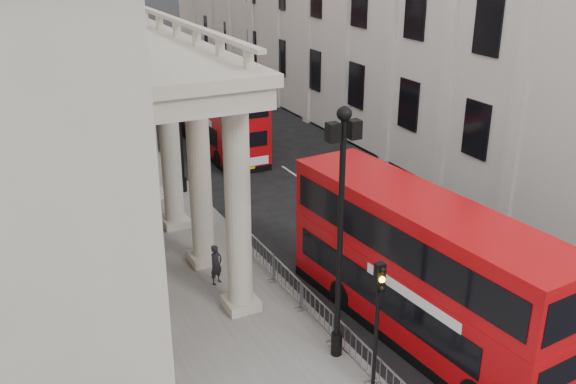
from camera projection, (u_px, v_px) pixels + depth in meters
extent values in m
cube|color=slate|center=(100.00, 147.00, 41.59)|extent=(6.00, 140.00, 0.12)
cube|color=slate|center=(322.00, 117.00, 48.43)|extent=(3.00, 140.00, 0.12)
cube|color=slate|center=(145.00, 141.00, 42.81)|extent=(0.20, 140.00, 0.14)
cylinder|color=black|center=(336.00, 344.00, 20.85)|extent=(0.36, 0.36, 0.80)
cylinder|color=black|center=(340.00, 245.00, 19.50)|extent=(0.18, 0.18, 8.00)
sphere|color=black|center=(344.00, 114.00, 17.96)|extent=(0.44, 0.44, 0.44)
cube|color=black|center=(354.00, 129.00, 18.30)|extent=(0.35, 0.35, 0.55)
cube|color=black|center=(333.00, 132.00, 18.01)|extent=(0.35, 0.35, 0.55)
cylinder|color=black|center=(184.00, 184.00, 34.12)|extent=(0.36, 0.36, 0.80)
cylinder|color=black|center=(179.00, 119.00, 32.77)|extent=(0.18, 0.18, 8.00)
sphere|color=black|center=(174.00, 37.00, 31.24)|extent=(0.44, 0.44, 0.44)
cube|color=black|center=(181.00, 47.00, 31.57)|extent=(0.35, 0.35, 0.55)
cube|color=black|center=(168.00, 48.00, 31.28)|extent=(0.35, 0.35, 0.55)
cylinder|color=black|center=(116.00, 114.00, 47.39)|extent=(0.36, 0.36, 0.80)
cylinder|color=black|center=(111.00, 65.00, 46.05)|extent=(0.18, 0.18, 8.00)
sphere|color=black|center=(105.00, 6.00, 44.51)|extent=(0.44, 0.44, 0.44)
cube|color=black|center=(111.00, 13.00, 44.84)|extent=(0.35, 0.35, 0.55)
cube|color=black|center=(101.00, 14.00, 44.55)|extent=(0.35, 0.35, 0.55)
cylinder|color=black|center=(375.00, 342.00, 18.74)|extent=(0.12, 0.12, 3.40)
cube|color=black|center=(379.00, 277.00, 17.94)|extent=(0.28, 0.22, 0.90)
sphere|color=black|center=(383.00, 270.00, 17.72)|extent=(0.18, 0.18, 0.18)
sphere|color=orange|center=(382.00, 280.00, 17.83)|extent=(0.18, 0.18, 0.18)
sphere|color=black|center=(381.00, 289.00, 17.94)|extent=(0.18, 0.18, 0.18)
cube|color=gray|center=(353.00, 348.00, 20.40)|extent=(0.50, 2.30, 1.10)
cube|color=gray|center=(317.00, 312.00, 22.35)|extent=(0.50, 2.30, 1.10)
cube|color=gray|center=(287.00, 281.00, 24.30)|extent=(0.50, 2.30, 1.10)
cube|color=gray|center=(262.00, 255.00, 26.25)|extent=(0.50, 2.30, 1.10)
cube|color=#B3080C|center=(418.00, 296.00, 21.83)|extent=(3.63, 11.55, 2.16)
cube|color=#B3080C|center=(423.00, 236.00, 20.99)|extent=(3.63, 11.55, 1.89)
cube|color=#B3080C|center=(426.00, 206.00, 20.58)|extent=(3.68, 11.59, 0.27)
cube|color=black|center=(415.00, 327.00, 22.30)|extent=(3.66, 11.55, 0.38)
cube|color=black|center=(418.00, 289.00, 21.73)|extent=(3.52, 9.39, 1.08)
cube|color=black|center=(423.00, 233.00, 20.95)|extent=(3.64, 10.90, 1.19)
cylinder|color=black|center=(533.00, 368.00, 19.63)|extent=(0.43, 1.11, 1.08)
cylinder|color=black|center=(342.00, 294.00, 23.68)|extent=(0.43, 1.11, 1.08)
cylinder|color=black|center=(393.00, 277.00, 24.86)|extent=(0.43, 1.11, 1.08)
cube|color=#BB080D|center=(216.00, 124.00, 41.37)|extent=(2.94, 11.57, 2.20)
cube|color=#BB080D|center=(214.00, 89.00, 40.52)|extent=(2.94, 11.57, 1.92)
cube|color=#BB080D|center=(213.00, 72.00, 40.11)|extent=(2.99, 11.62, 0.27)
cube|color=black|center=(217.00, 143.00, 41.85)|extent=(2.96, 11.57, 0.38)
cube|color=black|center=(216.00, 120.00, 41.27)|extent=(2.97, 9.38, 1.10)
cube|color=black|center=(214.00, 88.00, 40.48)|extent=(3.00, 10.91, 1.21)
cube|color=white|center=(250.00, 162.00, 36.85)|extent=(2.31, 0.11, 0.49)
cube|color=yellow|center=(250.00, 168.00, 36.97)|extent=(0.60, 0.05, 0.14)
cylinder|color=black|center=(219.00, 159.00, 37.87)|extent=(0.37, 1.10, 1.10)
cylinder|color=black|center=(258.00, 153.00, 38.87)|extent=(0.37, 1.10, 1.10)
cylinder|color=black|center=(186.00, 130.00, 43.48)|extent=(0.37, 1.10, 1.10)
cylinder|color=black|center=(220.00, 125.00, 44.47)|extent=(0.37, 1.10, 1.10)
imported|color=black|center=(216.00, 265.00, 24.96)|extent=(0.71, 0.62, 1.64)
imported|color=black|center=(144.00, 203.00, 30.73)|extent=(0.92, 0.81, 1.60)
imported|color=black|center=(110.00, 171.00, 34.85)|extent=(0.89, 0.73, 1.56)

